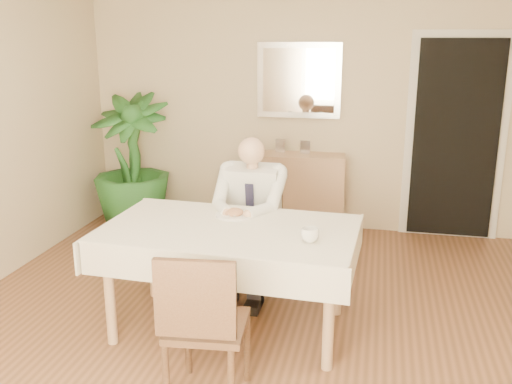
% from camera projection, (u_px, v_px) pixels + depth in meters
% --- Properties ---
extents(room, '(5.00, 5.02, 2.60)m').
position_uv_depth(room, '(244.00, 153.00, 3.54)').
color(room, brown).
rests_on(room, ground).
extents(doorway, '(0.96, 0.07, 2.10)m').
position_uv_depth(doorway, '(455.00, 140.00, 5.62)').
color(doorway, silver).
rests_on(doorway, ground).
extents(mirror, '(0.86, 0.04, 0.76)m').
position_uv_depth(mirror, '(299.00, 81.00, 5.80)').
color(mirror, silver).
rests_on(mirror, room).
extents(dining_table, '(1.76, 1.09, 0.75)m').
position_uv_depth(dining_table, '(229.00, 239.00, 3.87)').
color(dining_table, '#A47B57').
rests_on(dining_table, ground).
extents(chair_far, '(0.40, 0.40, 0.84)m').
position_uv_depth(chair_far, '(257.00, 225.00, 4.75)').
color(chair_far, '#452F1D').
rests_on(chair_far, ground).
extents(chair_near, '(0.47, 0.47, 0.91)m').
position_uv_depth(chair_near, '(202.00, 321.00, 3.08)').
color(chair_near, '#452F1D').
rests_on(chair_near, ground).
extents(seated_man, '(0.48, 0.72, 1.24)m').
position_uv_depth(seated_man, '(249.00, 210.00, 4.42)').
color(seated_man, silver).
rests_on(seated_man, ground).
extents(plate, '(0.26, 0.26, 0.02)m').
position_uv_depth(plate, '(234.00, 215.00, 4.07)').
color(plate, white).
rests_on(plate, dining_table).
extents(food, '(0.14, 0.14, 0.06)m').
position_uv_depth(food, '(234.00, 212.00, 4.07)').
color(food, brown).
rests_on(food, dining_table).
extents(knife, '(0.01, 0.13, 0.01)m').
position_uv_depth(knife, '(237.00, 216.00, 4.00)').
color(knife, silver).
rests_on(knife, dining_table).
extents(fork, '(0.01, 0.13, 0.01)m').
position_uv_depth(fork, '(226.00, 215.00, 4.02)').
color(fork, silver).
rests_on(fork, dining_table).
extents(coffee_mug, '(0.14, 0.14, 0.09)m').
position_uv_depth(coffee_mug, '(310.00, 235.00, 3.57)').
color(coffee_mug, white).
rests_on(coffee_mug, dining_table).
extents(sideboard, '(1.04, 0.43, 0.82)m').
position_uv_depth(sideboard, '(295.00, 192.00, 5.97)').
color(sideboard, '#A47B57').
rests_on(sideboard, ground).
extents(photo_frame_left, '(0.10, 0.02, 0.14)m').
position_uv_depth(photo_frame_left, '(250.00, 144.00, 6.01)').
color(photo_frame_left, silver).
rests_on(photo_frame_left, sideboard).
extents(photo_frame_center, '(0.10, 0.02, 0.14)m').
position_uv_depth(photo_frame_center, '(280.00, 146.00, 5.93)').
color(photo_frame_center, silver).
rests_on(photo_frame_center, sideboard).
extents(photo_frame_right, '(0.10, 0.02, 0.14)m').
position_uv_depth(photo_frame_right, '(305.00, 147.00, 5.85)').
color(photo_frame_right, silver).
rests_on(photo_frame_right, sideboard).
extents(potted_palm, '(0.80, 0.80, 1.43)m').
position_uv_depth(potted_palm, '(132.00, 163.00, 5.94)').
color(potted_palm, '#1C4E1B').
rests_on(potted_palm, ground).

